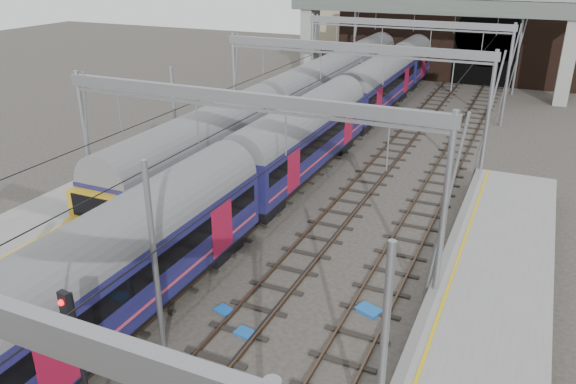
% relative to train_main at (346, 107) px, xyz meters
% --- Properties ---
extents(ground, '(160.00, 160.00, 0.00)m').
position_rel_train_main_xyz_m(ground, '(2.00, -27.33, -2.52)').
color(ground, '#38332D').
rests_on(ground, ground).
extents(tracks, '(14.40, 80.00, 0.22)m').
position_rel_train_main_xyz_m(tracks, '(2.00, -12.33, -2.50)').
color(tracks, '#4C3828').
rests_on(tracks, ground).
extents(overhead_line, '(16.80, 80.00, 8.00)m').
position_rel_train_main_xyz_m(overhead_line, '(2.00, -5.85, 4.05)').
color(overhead_line, gray).
rests_on(overhead_line, ground).
extents(retaining_wall, '(28.00, 2.75, 9.00)m').
position_rel_train_main_xyz_m(retaining_wall, '(3.40, 24.60, 1.81)').
color(retaining_wall, '#301D15').
rests_on(retaining_wall, ground).
extents(overbridge, '(28.00, 3.00, 9.25)m').
position_rel_train_main_xyz_m(overbridge, '(2.00, 18.67, 4.75)').
color(overbridge, gray).
rests_on(overbridge, ground).
extents(train_main, '(2.85, 65.97, 4.89)m').
position_rel_train_main_xyz_m(train_main, '(0.00, 0.00, 0.00)').
color(train_main, black).
rests_on(train_main, ground).
extents(train_second, '(2.88, 49.88, 4.92)m').
position_rel_train_main_xyz_m(train_second, '(-4.00, 3.20, 0.01)').
color(train_second, black).
rests_on(train_second, ground).
extents(signal_near_centre, '(0.36, 0.47, 4.80)m').
position_rel_train_main_xyz_m(signal_near_centre, '(2.35, -29.29, 0.51)').
color(signal_near_centre, black).
rests_on(signal_near_centre, ground).
extents(equip_cover_a, '(0.85, 0.71, 0.09)m').
position_rel_train_main_xyz_m(equip_cover_a, '(2.84, -22.56, -2.48)').
color(equip_cover_a, '#175BB3').
rests_on(equip_cover_a, ground).
extents(equip_cover_b, '(0.83, 0.65, 0.09)m').
position_rel_train_main_xyz_m(equip_cover_b, '(4.26, -23.47, -2.48)').
color(equip_cover_b, '#175BB3').
rests_on(equip_cover_b, ground).
extents(equip_cover_c, '(1.11, 0.94, 0.11)m').
position_rel_train_main_xyz_m(equip_cover_c, '(7.95, -20.26, -2.47)').
color(equip_cover_c, '#175BB3').
rests_on(equip_cover_c, ground).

